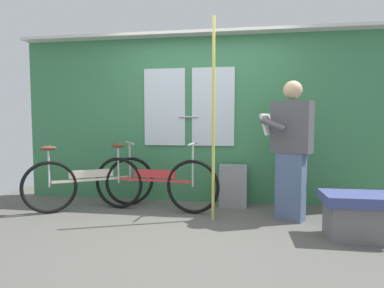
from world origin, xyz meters
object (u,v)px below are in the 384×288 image
at_px(bicycle_leaning_behind, 91,182).
at_px(passenger_reading_newspaper, 291,147).
at_px(handrail_pole, 213,120).
at_px(trash_bin_by_wall, 233,186).
at_px(bicycle_near_door, 154,183).
at_px(bench_seat_corner, 359,215).

xyz_separation_m(bicycle_leaning_behind, passenger_reading_newspaper, (2.52, -0.06, 0.50)).
bearing_deg(bicycle_leaning_behind, handrail_pole, -39.15).
bearing_deg(trash_bin_by_wall, bicycle_near_door, -158.70).
bearing_deg(passenger_reading_newspaper, trash_bin_by_wall, -7.16).
relative_size(passenger_reading_newspaper, handrail_pole, 0.69).
height_order(trash_bin_by_wall, bench_seat_corner, trash_bin_by_wall).
relative_size(bicycle_leaning_behind, trash_bin_by_wall, 2.58).
distance_m(bicycle_near_door, trash_bin_by_wall, 1.08).
bearing_deg(bicycle_near_door, passenger_reading_newspaper, 1.94).
bearing_deg(bench_seat_corner, passenger_reading_newspaper, 137.09).
bearing_deg(passenger_reading_newspaper, bench_seat_corner, 166.79).
relative_size(trash_bin_by_wall, handrail_pole, 0.24).
height_order(trash_bin_by_wall, handrail_pole, handrail_pole).
distance_m(passenger_reading_newspaper, handrail_pole, 0.96).
bearing_deg(bicycle_near_door, trash_bin_by_wall, 27.07).
height_order(bicycle_near_door, trash_bin_by_wall, bicycle_near_door).
height_order(passenger_reading_newspaper, handrail_pole, handrail_pole).
relative_size(handrail_pole, bench_seat_corner, 3.36).
xyz_separation_m(bicycle_leaning_behind, trash_bin_by_wall, (1.85, 0.44, -0.08)).
distance_m(bicycle_leaning_behind, bench_seat_corner, 3.16).
relative_size(trash_bin_by_wall, bench_seat_corner, 0.80).
height_order(bicycle_near_door, passenger_reading_newspaper, passenger_reading_newspaper).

